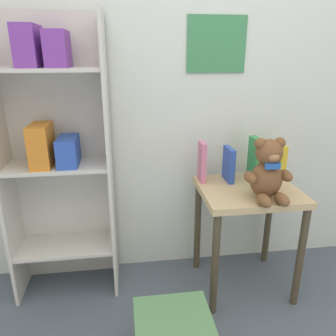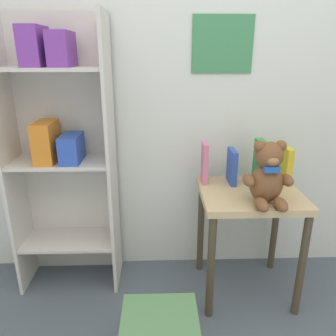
# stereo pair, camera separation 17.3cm
# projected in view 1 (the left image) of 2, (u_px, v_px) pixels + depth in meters

# --- Properties ---
(wall_back) EXTENTS (4.80, 0.07, 2.50)m
(wall_back) POSITION_uv_depth(u_px,v_px,m) (198.00, 66.00, 1.85)
(wall_back) COLOR silver
(wall_back) RESTS_ON ground_plane
(bookshelf_side) EXTENTS (0.56, 0.29, 1.52)m
(bookshelf_side) POSITION_uv_depth(u_px,v_px,m) (57.00, 147.00, 1.73)
(bookshelf_side) COLOR beige
(bookshelf_side) RESTS_ON ground_plane
(display_table) EXTENTS (0.53, 0.46, 0.63)m
(display_table) POSITION_uv_depth(u_px,v_px,m) (247.00, 207.00, 1.82)
(display_table) COLOR tan
(display_table) RESTS_ON ground_plane
(teddy_bear) EXTENTS (0.24, 0.22, 0.31)m
(teddy_bear) POSITION_uv_depth(u_px,v_px,m) (268.00, 172.00, 1.61)
(teddy_bear) COLOR brown
(teddy_bear) RESTS_ON display_table
(book_standing_pink) EXTENTS (0.03, 0.11, 0.23)m
(book_standing_pink) POSITION_uv_depth(u_px,v_px,m) (201.00, 162.00, 1.85)
(book_standing_pink) COLOR #D17093
(book_standing_pink) RESTS_ON display_table
(book_standing_blue) EXTENTS (0.03, 0.14, 0.19)m
(book_standing_blue) POSITION_uv_depth(u_px,v_px,m) (229.00, 164.00, 1.86)
(book_standing_blue) COLOR #2D51B7
(book_standing_blue) RESTS_ON display_table
(book_standing_green) EXTENTS (0.05, 0.12, 0.24)m
(book_standing_green) POSITION_uv_depth(u_px,v_px,m) (255.00, 158.00, 1.88)
(book_standing_green) COLOR #33934C
(book_standing_green) RESTS_ON display_table
(book_standing_yellow) EXTENTS (0.04, 0.11, 0.20)m
(book_standing_yellow) POSITION_uv_depth(u_px,v_px,m) (280.00, 161.00, 1.91)
(book_standing_yellow) COLOR gold
(book_standing_yellow) RESTS_ON display_table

